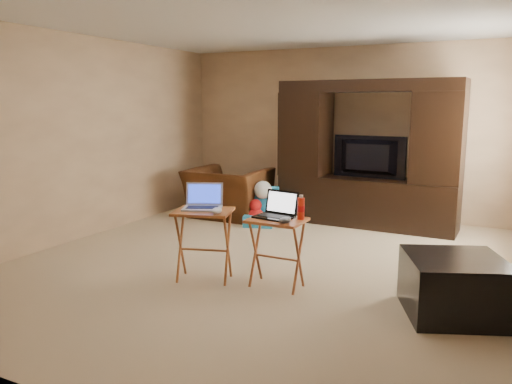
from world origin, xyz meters
The scene contains 19 objects.
floor centered at (0.00, 0.00, 0.00)m, with size 5.50×5.50×0.00m, color beige.
ceiling centered at (0.00, 0.00, 2.50)m, with size 5.50×5.50×0.00m, color silver.
wall_back centered at (0.00, 2.75, 1.25)m, with size 5.00×5.00×0.00m, color tan.
wall_front centered at (0.00, -2.75, 1.25)m, with size 5.00×5.00×0.00m, color tan.
wall_left centered at (-2.50, 0.00, 1.25)m, with size 5.50×5.50×0.00m, color tan.
entertainment_center centered at (0.53, 2.17, 0.99)m, with size 2.42×0.61×1.98m, color black.
television centered at (0.53, 2.12, 0.95)m, with size 1.01×0.13×0.58m, color black.
recliner centered at (-1.43, 1.76, 0.36)m, with size 1.11×0.97×0.72m, color #49250F.
child_rocker centered at (-0.79, 1.49, 0.27)m, with size 0.40×0.46×0.54m, color #1B6D94, non-canonical shape.
plush_toy centered at (-0.85, 1.50, 0.18)m, with size 0.33×0.27×0.36m, color red, non-canonical shape.
push_toy centered at (1.23, 2.14, 0.23)m, with size 0.60×0.43×0.45m, color #1A2ED5, non-canonical shape.
ottoman centered at (1.92, -0.51, 0.24)m, with size 0.74×0.74×0.47m, color black.
tray_table_left centered at (-0.30, -0.71, 0.34)m, with size 0.53×0.42×0.68m, color #A55428.
tray_table_right centered at (0.39, -0.57, 0.32)m, with size 0.49×0.40×0.64m, color #A05226.
laptop_left centered at (-0.33, -0.68, 0.80)m, with size 0.36×0.29×0.24m, color #B5B6BA.
laptop_right centered at (0.35, -0.55, 0.76)m, with size 0.34×0.28×0.24m, color black.
mouse_left centered at (-0.11, -0.78, 0.71)m, with size 0.09×0.14×0.06m, color white.
mouse_right centered at (0.52, -0.69, 0.67)m, with size 0.08×0.13×0.05m, color #3D3D42.
water_bottle centered at (0.59, -0.49, 0.74)m, with size 0.06×0.06×0.20m, color red.
Camera 1 is at (2.18, -4.59, 1.67)m, focal length 35.00 mm.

